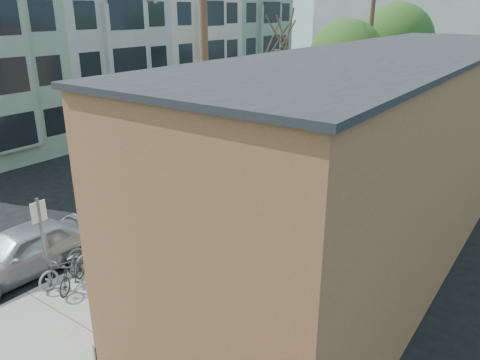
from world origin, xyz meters
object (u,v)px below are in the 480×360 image
Objects in this scene: utility_pole_near at (204,77)px; tree_leafy_far at (396,41)px; patio_chair_b at (116,340)px; car_3 at (302,132)px; tree_leafy_mid at (346,58)px; bus at (336,87)px; cyclist at (207,219)px; sign_post at (42,235)px; parking_meter_near at (168,205)px; tree_bare at (275,118)px; car_2 at (240,157)px; parked_bike_b at (67,267)px; car_4 at (340,118)px; car_1 at (146,194)px; parking_meter_far at (274,156)px; car_0 at (22,251)px; patron_green at (172,267)px; patio_chair_a at (138,324)px; patron_grey at (204,259)px; parked_bike_a at (72,273)px.

utility_pole_near is 1.25× the size of tree_leafy_far.
car_3 reaches higher than patio_chair_b.
tree_leafy_mid reaches higher than bus.
car_3 is (-3.27, 12.79, -0.07)m from cyclist.
car_3 is (-1.55, 17.84, -1.01)m from sign_post.
tree_bare is at bearing 85.16° from parking_meter_near.
utility_pole_near is 7.13m from car_2.
patio_chair_b is at bearing -18.84° from parked_bike_b.
cyclist reaches higher than car_4.
car_4 is (-2.03, 11.78, -2.46)m from tree_bare.
tree_bare reaches higher than car_1.
utility_pole_near is (0.14, 2.06, 4.43)m from parking_meter_near.
patio_chair_b is (3.92, -13.12, -0.39)m from parking_meter_far.
tree_leafy_far reaches higher than patio_chair_b.
parking_meter_far is 0.27× the size of car_0.
tree_bare is 0.74× the size of tree_leafy_far.
car_4 is at bearing 97.72° from parking_meter_far.
parking_meter_near is at bearing -83.33° from car_4.
cyclist is at bearing -175.95° from patron_green.
parked_bike_b is 0.40× the size of car_2.
tree_leafy_mid is 4.36× the size of patron_green.
tree_leafy_far is 27.80m from patio_chair_a.
patio_chair_a is at bearing 88.40° from cyclist.
bus reaches higher than car_4.
tree_leafy_far is 16.00m from car_2.
car_2 is 0.78× the size of car_3.
patio_chair_b is at bearing -78.30° from car_3.
car_0 is at bearing 154.27° from patio_chair_b.
parking_meter_near is 0.15× the size of tree_leafy_far.
tree_bare is (0.45, 11.53, 1.29)m from sign_post.
utility_pole_near is 6.13× the size of patron_green.
car_3 is at bearing -77.46° from bus.
patio_chair_b is at bearing 11.20° from patron_grey.
parking_meter_near is 0.80× the size of parked_bike_a.
parking_meter_far is at bearing 177.86° from patron_green.
bus is (-4.66, 17.15, 0.72)m from parking_meter_far.
parking_meter_far is at bearing 85.19° from patio_chair_a.
parked_bike_b is (-2.93, -1.38, -0.33)m from patron_green.
parking_meter_near is at bearing 91.14° from sign_post.
tree_leafy_mid reaches higher than tree_bare.
tree_leafy_mid is (0.55, 6.55, 4.17)m from parking_meter_far.
patron_grey is 3.81m from parked_bike_a.
car_0 is 23.18m from car_4.
car_4 is (-5.17, 20.64, -0.39)m from patron_grey.
parking_meter_far is at bearing 12.70° from car_2.
sign_post reaches higher than patron_green.
tree_leafy_far reaches higher than parked_bike_a.
car_2 is (-1.96, 4.96, -4.74)m from utility_pole_near.
bus is at bearing 72.23° from parked_bike_a.
tree_leafy_mid reaches higher than parked_bike_a.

